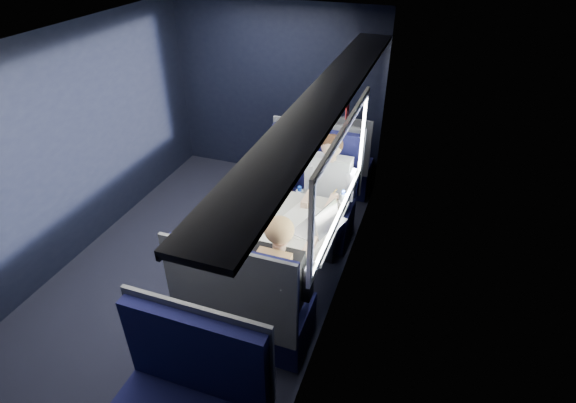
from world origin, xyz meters
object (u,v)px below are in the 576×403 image
(seat_bay_far, at_px, (247,310))
(woman, at_px, (282,275))
(seat_bay_near, at_px, (308,200))
(seat_row_front, at_px, (331,164))
(laptop, at_px, (319,225))
(cup, at_px, (342,206))
(man, at_px, (328,189))
(bottle_small, at_px, (343,201))
(table, at_px, (301,230))

(seat_bay_far, distance_m, woman, 0.43)
(seat_bay_near, relative_size, seat_row_front, 1.09)
(laptop, height_order, cup, laptop)
(man, xyz_separation_m, cup, (0.23, -0.35, 0.07))
(seat_bay_near, relative_size, man, 0.95)
(woman, height_order, cup, woman)
(woman, distance_m, bottle_small, 1.10)
(bottle_small, bearing_deg, woman, -102.15)
(woman, distance_m, laptop, 0.66)
(man, bearing_deg, seat_row_front, 102.83)
(seat_bay_far, bearing_deg, seat_row_front, 90.00)
(seat_bay_far, bearing_deg, table, 78.22)
(seat_row_front, height_order, laptop, seat_row_front)
(seat_bay_near, height_order, bottle_small, seat_bay_near)
(table, distance_m, man, 0.70)
(seat_row_front, xyz_separation_m, man, (0.25, -1.10, 0.31))
(seat_bay_far, relative_size, woman, 0.95)
(woman, bearing_deg, seat_bay_far, -146.18)
(seat_bay_near, relative_size, bottle_small, 6.24)
(seat_bay_far, xyz_separation_m, man, (0.25, 1.57, 0.30))
(bottle_small, bearing_deg, cup, -90.00)
(seat_bay_near, relative_size, cup, 14.42)
(man, xyz_separation_m, woman, (0.00, -1.41, 0.01))
(woman, bearing_deg, seat_row_front, 95.70)
(laptop, bearing_deg, seat_bay_far, -114.60)
(seat_bay_far, distance_m, cup, 1.36)
(table, height_order, bottle_small, bottle_small)
(table, bearing_deg, bottle_small, 50.48)
(seat_bay_far, bearing_deg, laptop, 65.40)
(bottle_small, xyz_separation_m, cup, (0.00, -0.02, -0.05))
(seat_bay_near, bearing_deg, woman, -80.46)
(seat_row_front, distance_m, cup, 1.57)
(table, height_order, cup, cup)
(table, xyz_separation_m, laptop, (0.19, -0.06, 0.15))
(cup, bearing_deg, seat_bay_far, -111.50)
(laptop, bearing_deg, seat_row_front, 101.28)
(woman, xyz_separation_m, cup, (0.23, 1.05, 0.06))
(table, relative_size, seat_bay_near, 0.79)
(seat_bay_far, xyz_separation_m, bottle_small, (0.48, 1.24, 0.41))
(seat_row_front, height_order, man, man)
(seat_bay_near, relative_size, seat_bay_far, 1.00)
(table, distance_m, seat_row_front, 1.82)
(seat_bay_near, xyz_separation_m, laptop, (0.39, -0.94, 0.39))
(seat_row_front, distance_m, laptop, 1.94)
(seat_bay_near, relative_size, woman, 0.95)
(woman, bearing_deg, bottle_small, 77.85)
(table, relative_size, seat_row_front, 0.86)
(laptop, bearing_deg, woman, -100.66)
(cup, bearing_deg, bottle_small, 90.00)
(seat_bay_near, xyz_separation_m, bottle_small, (0.50, -0.51, 0.41))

